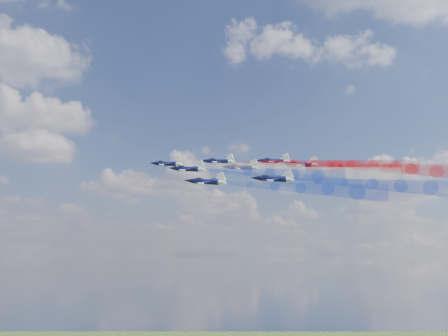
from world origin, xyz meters
TOP-DOWN VIEW (x-y plane):
  - jet_lead at (-1.68, 2.77)m, footprint 16.42×17.06m
  - trail_lead at (13.14, -18.79)m, footprint 27.31×36.96m
  - jet_inner_left at (-2.87, -15.82)m, footprint 16.42×17.06m
  - trail_inner_left at (11.95, -37.38)m, footprint 27.31×36.96m
  - jet_inner_right at (14.62, -2.92)m, footprint 16.42×17.06m
  - trail_inner_right at (29.44, -24.49)m, footprint 27.31×36.96m
  - jet_outer_left at (-5.51, -32.97)m, footprint 16.42×17.06m
  - trail_outer_left at (9.31, -54.54)m, footprint 27.31×36.96m
  - jet_center_third at (13.40, -19.65)m, footprint 16.42×17.06m
  - trail_center_third at (28.23, -41.21)m, footprint 27.31×36.96m
  - jet_outer_right at (32.12, -9.93)m, footprint 16.42×17.06m
  - trail_outer_right at (46.94, -31.49)m, footprint 27.31×36.96m
  - jet_rear_left at (11.32, -39.93)m, footprint 16.42×17.06m
  - trail_rear_left at (26.14, -61.49)m, footprint 27.31×36.96m
  - jet_rear_right at (31.64, -25.34)m, footprint 16.42×17.06m
  - trail_rear_right at (46.46, -46.91)m, footprint 27.31×36.96m

SIDE VIEW (x-z plane):
  - trail_outer_left at x=9.31m, z-range 151.07..161.03m
  - trail_rear_left at x=26.14m, z-range 152.11..162.08m
  - jet_outer_left at x=-5.51m, z-range 155.32..162.77m
  - jet_rear_left at x=11.32m, z-range 156.37..163.82m
  - trail_inner_left at x=11.95m, z-range 157.04..167.01m
  - trail_center_third at x=28.23m, z-range 158.20..168.16m
  - trail_rear_right at x=46.46m, z-range 159.75..169.72m
  - jet_inner_left at x=-2.87m, z-range 161.30..168.75m
  - jet_center_third at x=13.40m, z-range 162.45..169.90m
  - trail_lead at x=13.14m, z-range 161.41..171.38m
  - jet_rear_right at x=31.64m, z-range 164.01..171.46m
  - trail_inner_right at x=29.44m, z-range 162.75..172.72m
  - trail_outer_right at x=46.94m, z-range 163.26..173.22m
  - jet_lead at x=-1.68m, z-range 165.67..173.12m
  - jet_inner_right at x=14.62m, z-range 167.01..174.46m
  - jet_outer_right at x=32.12m, z-range 167.51..174.96m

